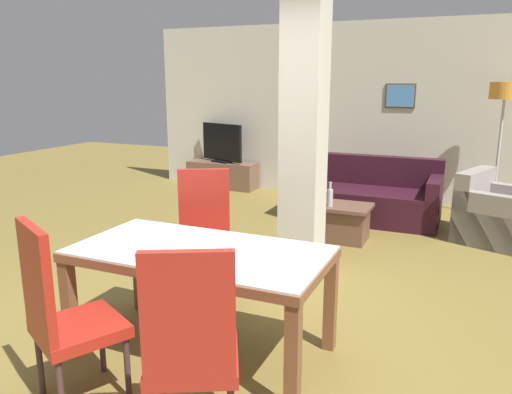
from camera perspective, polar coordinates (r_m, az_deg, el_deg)
name	(u,v)px	position (r m, az deg, el deg)	size (l,w,h in m)	color
ground_plane	(203,350)	(3.66, -6.13, -17.03)	(18.00, 18.00, 0.00)	olive
back_wall	(364,112)	(8.01, 12.24, 9.51)	(7.20, 0.09, 2.70)	beige
divider_pillar	(304,134)	(4.68, 5.50, 7.21)	(0.36, 0.39, 2.70)	beige
dining_table	(200,270)	(3.40, -6.38, -8.32)	(1.70, 0.87, 0.75)	brown
dining_chair_far_left	(204,232)	(4.26, -5.93, -3.98)	(0.62, 0.62, 1.10)	maroon
dining_chair_near_right	(191,344)	(2.56, -7.43, -16.32)	(0.62, 0.62, 1.10)	#A1241A
dining_chair_near_left	(62,311)	(3.06, -21.32, -12.05)	(0.62, 0.62, 1.10)	#A02117
sofa	(365,198)	(6.88, 12.32, -0.09)	(1.93, 0.89, 0.82)	#32121E
armchair	(498,218)	(6.38, 25.91, -2.18)	(1.08, 1.05, 0.81)	gray
coffee_table	(344,222)	(5.91, 9.99, -2.85)	(0.61, 0.52, 0.42)	brown
bottle	(330,197)	(5.74, 8.45, -0.02)	(0.07, 0.07, 0.29)	#B2B7BC
tv_stand	(222,175)	(8.67, -3.85, 2.54)	(1.21, 0.40, 0.45)	brown
tv_screen	(222,143)	(8.58, -3.91, 6.12)	(0.86, 0.33, 0.66)	black
floor_lamp	(504,103)	(7.37, 26.48, 9.61)	(0.39, 0.39, 1.81)	#B7B7BC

